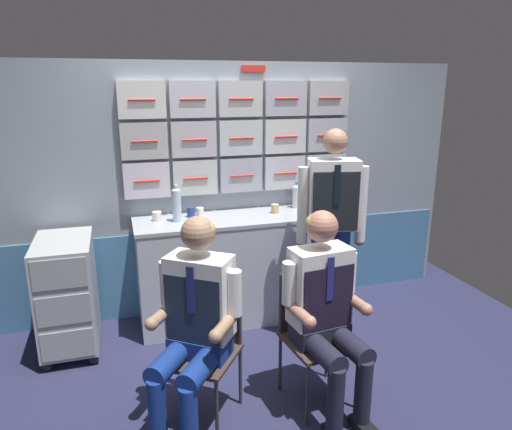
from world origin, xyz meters
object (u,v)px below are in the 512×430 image
crew_member_right (326,306)px  crew_member_standing (332,219)px  water_bottle_blue_cap (177,204)px  folding_chair_right (312,322)px  folding_chair_left (207,334)px  crew_member_left (194,317)px  service_trolley (68,292)px  coffee_cup_spare (157,216)px

crew_member_right → crew_member_standing: bearing=63.1°
crew_member_right → water_bottle_blue_cap: bearing=118.6°
folding_chair_right → crew_member_standing: crew_member_standing is taller
folding_chair_left → crew_member_right: size_ratio=0.66×
crew_member_left → folding_chair_left: bearing=53.8°
service_trolley → crew_member_standing: size_ratio=0.53×
folding_chair_left → coffee_cup_spare: (-0.17, 1.17, 0.44)m
folding_chair_right → coffee_cup_spare: 1.54m
service_trolley → folding_chair_left: size_ratio=1.06×
crew_member_left → crew_member_right: (0.78, -0.07, -0.01)m
folding_chair_right → coffee_cup_spare: size_ratio=11.10×
crew_member_standing → crew_member_left: bearing=-149.3°
crew_member_left → crew_member_right: size_ratio=1.01×
folding_chair_left → crew_member_right: crew_member_right is taller
folding_chair_left → crew_member_right: (0.69, -0.20, 0.19)m
water_bottle_blue_cap → crew_member_right: bearing=-61.4°
service_trolley → folding_chair_right: size_ratio=1.06×
service_trolley → water_bottle_blue_cap: size_ratio=2.93×
water_bottle_blue_cap → coffee_cup_spare: (-0.15, 0.07, -0.10)m
crew_member_right → coffee_cup_spare: 1.63m
crew_member_standing → service_trolley: bearing=168.3°
folding_chair_left → crew_member_right: bearing=-16.0°
folding_chair_left → folding_chair_right: (0.67, -0.04, 0.00)m
folding_chair_left → crew_member_left: (-0.09, -0.13, 0.19)m
crew_member_left → crew_member_right: bearing=-5.1°
service_trolley → crew_member_right: crew_member_right is taller
folding_chair_right → water_bottle_blue_cap: 1.44m
crew_member_right → crew_member_standing: crew_member_standing is taller
service_trolley → coffee_cup_spare: coffee_cup_spare is taller
crew_member_standing → water_bottle_blue_cap: bearing=154.2°
crew_member_right → coffee_cup_spare: (-0.86, 1.36, 0.26)m
crew_member_right → water_bottle_blue_cap: 1.52m
folding_chair_left → folding_chair_right: same height
crew_member_right → crew_member_left: bearing=174.9°
crew_member_left → service_trolley: bearing=125.4°
crew_member_standing → coffee_cup_spare: 1.38m
service_trolley → crew_member_left: 1.37m
crew_member_standing → coffee_cup_spare: bearing=154.4°
service_trolley → crew_member_left: (0.78, -1.10, 0.23)m
water_bottle_blue_cap → coffee_cup_spare: size_ratio=4.01×
service_trolley → crew_member_left: crew_member_left is taller
service_trolley → folding_chair_right: 1.85m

